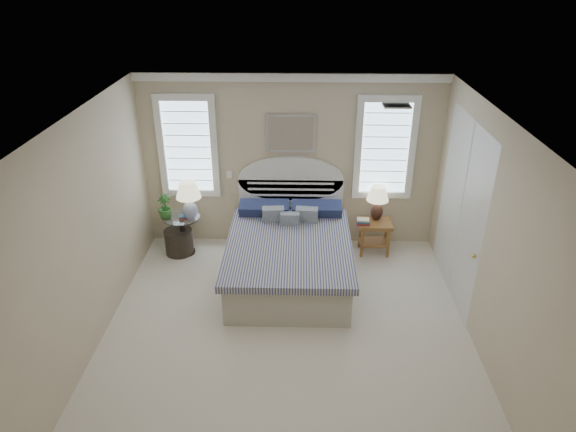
{
  "coord_description": "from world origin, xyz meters",
  "views": [
    {
      "loc": [
        0.15,
        -4.82,
        4.15
      ],
      "look_at": [
        -0.01,
        1.0,
        1.2
      ],
      "focal_mm": 32.0,
      "sensor_mm": 36.0,
      "label": 1
    }
  ],
  "objects_px": {
    "bed": "(289,252)",
    "floor_pot": "(179,242)",
    "lamp_right": "(378,199)",
    "side_table_left": "(183,231)",
    "nightstand_right": "(375,230)",
    "lamp_left": "(189,196)"
  },
  "relations": [
    {
      "from": "bed",
      "to": "lamp_right",
      "type": "relative_size",
      "value": 4.18
    },
    {
      "from": "side_table_left",
      "to": "nightstand_right",
      "type": "distance_m",
      "value": 2.95
    },
    {
      "from": "side_table_left",
      "to": "nightstand_right",
      "type": "bearing_deg",
      "value": 1.94
    },
    {
      "from": "lamp_left",
      "to": "lamp_right",
      "type": "height_order",
      "value": "lamp_left"
    },
    {
      "from": "floor_pot",
      "to": "lamp_right",
      "type": "relative_size",
      "value": 0.79
    },
    {
      "from": "floor_pot",
      "to": "nightstand_right",
      "type": "bearing_deg",
      "value": 1.89
    },
    {
      "from": "side_table_left",
      "to": "floor_pot",
      "type": "distance_m",
      "value": 0.2
    },
    {
      "from": "bed",
      "to": "lamp_left",
      "type": "height_order",
      "value": "bed"
    },
    {
      "from": "lamp_left",
      "to": "nightstand_right",
      "type": "bearing_deg",
      "value": 2.98
    },
    {
      "from": "side_table_left",
      "to": "floor_pot",
      "type": "relative_size",
      "value": 1.46
    },
    {
      "from": "bed",
      "to": "side_table_left",
      "type": "xyz_separation_m",
      "value": [
        -1.65,
        0.59,
        0.0
      ]
    },
    {
      "from": "lamp_left",
      "to": "side_table_left",
      "type": "bearing_deg",
      "value": 163.45
    },
    {
      "from": "bed",
      "to": "lamp_left",
      "type": "xyz_separation_m",
      "value": [
        -1.5,
        0.55,
        0.61
      ]
    },
    {
      "from": "nightstand_right",
      "to": "floor_pot",
      "type": "distance_m",
      "value": 3.04
    },
    {
      "from": "bed",
      "to": "nightstand_right",
      "type": "relative_size",
      "value": 4.29
    },
    {
      "from": "floor_pot",
      "to": "lamp_left",
      "type": "distance_m",
      "value": 0.83
    },
    {
      "from": "bed",
      "to": "floor_pot",
      "type": "xyz_separation_m",
      "value": [
        -1.73,
        0.59,
        -0.19
      ]
    },
    {
      "from": "floor_pot",
      "to": "side_table_left",
      "type": "bearing_deg",
      "value": -0.19
    },
    {
      "from": "bed",
      "to": "floor_pot",
      "type": "height_order",
      "value": "bed"
    },
    {
      "from": "nightstand_right",
      "to": "floor_pot",
      "type": "relative_size",
      "value": 1.23
    },
    {
      "from": "bed",
      "to": "floor_pot",
      "type": "bearing_deg",
      "value": 161.07
    },
    {
      "from": "bed",
      "to": "floor_pot",
      "type": "distance_m",
      "value": 1.84
    }
  ]
}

